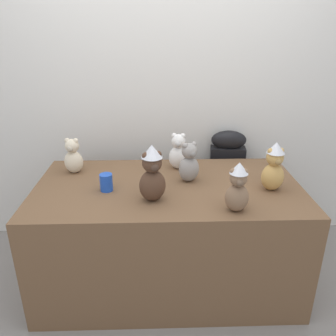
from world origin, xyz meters
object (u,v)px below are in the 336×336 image
teddy_bear_ash (189,163)px  display_table (168,234)px  instrument_case (226,184)px  teddy_bear_cream (73,157)px  teddy_bear_mocha (238,188)px  teddy_bear_honey (274,167)px  teddy_bear_snow (178,152)px  teddy_bear_cocoa (152,174)px  party_cup_blue (106,182)px

teddy_bear_ash → display_table: bearing=179.5°
teddy_bear_ash → instrument_case: bearing=30.8°
display_table → teddy_bear_ash: size_ratio=6.36×
teddy_bear_cream → teddy_bear_mocha: 1.17m
teddy_bear_honey → teddy_bear_ash: size_ratio=1.16×
teddy_bear_snow → teddy_bear_mocha: bearing=-57.6°
instrument_case → teddy_bear_snow: (-0.42, -0.30, 0.40)m
teddy_bear_cocoa → teddy_bear_snow: teddy_bear_cocoa is taller
instrument_case → teddy_bear_honey: size_ratio=3.01×
teddy_bear_cocoa → party_cup_blue: bearing=136.9°
display_table → teddy_bear_mocha: (0.37, -0.34, 0.52)m
display_table → teddy_bear_cream: 0.85m
instrument_case → teddy_bear_cocoa: (-0.60, -0.79, 0.45)m
teddy_bear_cocoa → teddy_bear_ash: 0.36m
instrument_case → teddy_bear_ash: bearing=-118.8°
instrument_case → teddy_bear_honey: bearing=-71.8°
teddy_bear_cream → teddy_bear_cocoa: bearing=-32.2°
instrument_case → teddy_bear_mocha: bearing=-92.2°
teddy_bear_honey → teddy_bear_snow: (-0.57, 0.37, -0.03)m
teddy_bear_snow → party_cup_blue: size_ratio=2.40×
teddy_bear_mocha → teddy_bear_ash: bearing=122.3°
teddy_bear_ash → teddy_bear_cocoa: bearing=-156.0°
teddy_bear_cream → party_cup_blue: (0.26, -0.29, -0.06)m
instrument_case → teddy_bear_cream: (-1.16, -0.36, 0.40)m
teddy_bear_cream → teddy_bear_snow: (0.74, 0.05, 0.01)m
teddy_bear_mocha → teddy_bear_cream: bearing=153.5°
instrument_case → teddy_bear_mocha: size_ratio=3.26×
teddy_bear_honey → party_cup_blue: (-1.04, 0.02, -0.10)m
teddy_bear_snow → teddy_bear_mocha: teddy_bear_mocha is taller
teddy_bear_honey → party_cup_blue: bearing=171.0°
teddy_bear_cocoa → teddy_bear_ash: (0.24, 0.27, -0.04)m
display_table → instrument_case: bearing=49.2°
teddy_bear_mocha → party_cup_blue: 0.81m
teddy_bear_cocoa → teddy_bear_mocha: bearing=-34.0°
display_table → teddy_bear_ash: bearing=23.8°
display_table → party_cup_blue: 0.59m
teddy_bear_cocoa → teddy_bear_mocha: teddy_bear_cocoa is taller
display_table → party_cup_blue: (-0.39, -0.07, 0.43)m
teddy_bear_mocha → teddy_bear_ash: (-0.23, 0.41, -0.02)m
display_table → teddy_bear_ash: (0.14, 0.06, 0.50)m
teddy_bear_snow → party_cup_blue: bearing=-135.7°
instrument_case → teddy_bear_cream: 1.28m
instrument_case → teddy_bear_cocoa: teddy_bear_cocoa is taller
display_table → teddy_bear_honey: teddy_bear_honey is taller
teddy_bear_snow → party_cup_blue: (-0.47, -0.35, -0.07)m
instrument_case → teddy_bear_ash: (-0.37, -0.53, 0.41)m
teddy_bear_cocoa → teddy_bear_cream: size_ratio=1.37×
teddy_bear_cocoa → teddy_bear_ash: teddy_bear_cocoa is taller
party_cup_blue → teddy_bear_honey: bearing=-1.2°
teddy_bear_mocha → party_cup_blue: teddy_bear_mocha is taller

